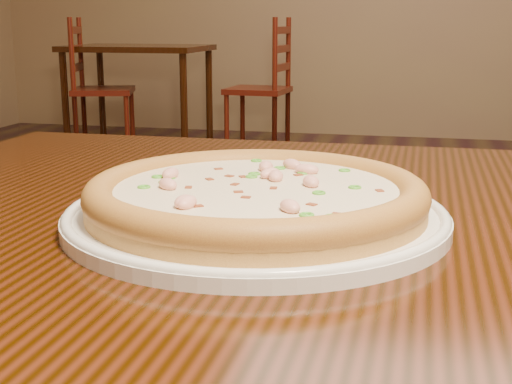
% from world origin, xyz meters
% --- Properties ---
extents(hero_table, '(1.20, 0.80, 0.75)m').
position_xyz_m(hero_table, '(0.14, -0.75, 0.65)').
color(hero_table, black).
rests_on(hero_table, ground).
extents(plate, '(0.34, 0.34, 0.02)m').
position_xyz_m(plate, '(0.02, -0.80, 0.76)').
color(plate, white).
rests_on(plate, hero_table).
extents(pizza, '(0.30, 0.30, 0.03)m').
position_xyz_m(pizza, '(0.02, -0.80, 0.78)').
color(pizza, tan).
rests_on(pizza, plate).
extents(bg_table_left, '(1.00, 0.70, 0.75)m').
position_xyz_m(bg_table_left, '(-1.91, 3.58, 0.65)').
color(bg_table_left, black).
rests_on(bg_table_left, ground).
extents(chair_a, '(0.53, 0.53, 0.95)m').
position_xyz_m(chair_a, '(-2.17, 3.39, 0.44)').
color(chair_a, '#50110E').
rests_on(chair_a, ground).
extents(chair_b, '(0.45, 0.45, 0.95)m').
position_xyz_m(chair_b, '(-0.98, 3.69, 0.44)').
color(chair_b, '#50110E').
rests_on(chair_b, ground).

